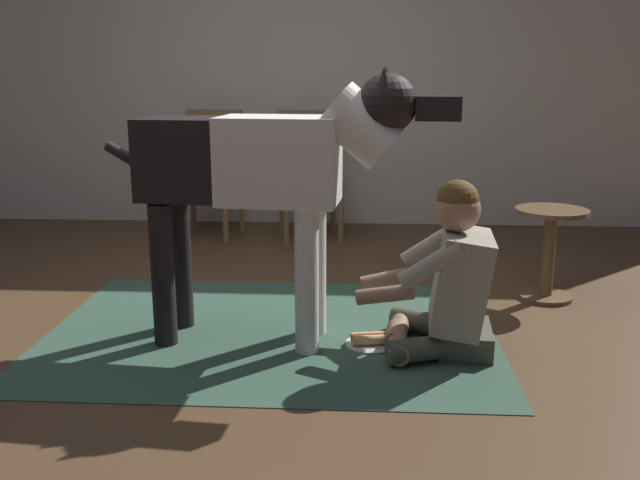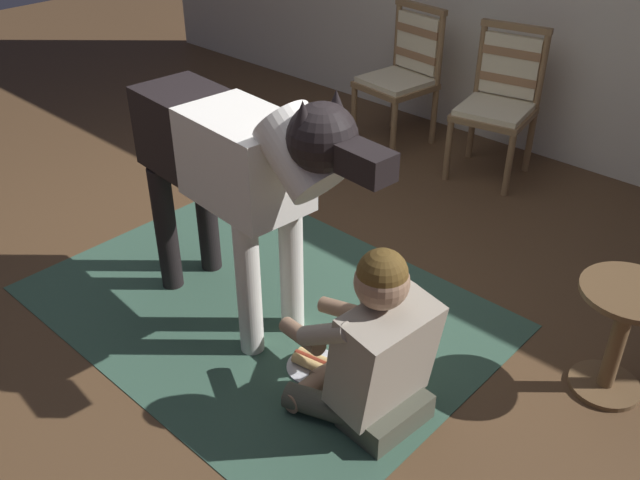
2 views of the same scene
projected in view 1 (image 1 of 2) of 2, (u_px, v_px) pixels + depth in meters
The scene contains 9 objects.
ground_plane at pixel (249, 319), 3.71m from camera, with size 13.21×13.21×0.00m, color brown.
back_wall at pixel (293, 68), 5.80m from camera, with size 7.63×0.10×2.60m, color beige.
area_rug at pixel (272, 331), 3.52m from camera, with size 2.23×1.64×0.01m, color #365644.
dining_chair_left_of_pair at pixel (211, 167), 5.52m from camera, with size 0.52×0.52×0.98m.
dining_chair_right_of_pair at pixel (309, 168), 5.47m from camera, with size 0.54×0.54×0.98m.
person_sitting_on_floor at pixel (449, 283), 3.22m from camera, with size 0.65×0.58×0.81m.
large_dog at pixel (266, 169), 3.22m from camera, with size 1.66×0.42×1.30m.
hot_dog_on_plate at pixel (371, 340), 3.35m from camera, with size 0.25×0.25×0.06m.
round_side_table at pixel (549, 246), 3.97m from camera, with size 0.41×0.41×0.53m.
Camera 1 is at (0.59, -3.47, 1.29)m, focal length 39.21 mm.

